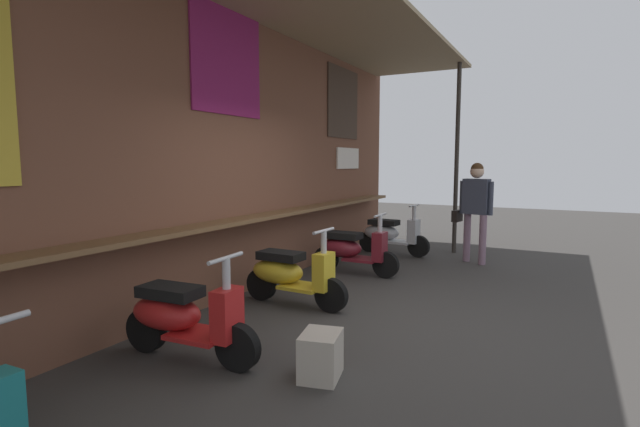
# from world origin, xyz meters

# --- Properties ---
(ground_plane) EXTENTS (28.83, 28.83, 0.00)m
(ground_plane) POSITION_xyz_m (0.00, 0.00, 0.00)
(ground_plane) COLOR #383533
(market_stall_facade) EXTENTS (10.30, 2.23, 3.76)m
(market_stall_facade) POSITION_xyz_m (0.00, 1.89, 2.06)
(market_stall_facade) COLOR brown
(market_stall_facade) RESTS_ON ground_plane
(scooter_red) EXTENTS (0.49, 1.40, 0.97)m
(scooter_red) POSITION_xyz_m (-1.81, 1.08, 0.39)
(scooter_red) COLOR red
(scooter_red) RESTS_ON ground_plane
(scooter_yellow) EXTENTS (0.46, 1.40, 0.97)m
(scooter_yellow) POSITION_xyz_m (-0.02, 1.08, 0.39)
(scooter_yellow) COLOR gold
(scooter_yellow) RESTS_ON ground_plane
(scooter_maroon) EXTENTS (0.46, 1.40, 0.97)m
(scooter_maroon) POSITION_xyz_m (1.80, 1.08, 0.39)
(scooter_maroon) COLOR maroon
(scooter_maroon) RESTS_ON ground_plane
(scooter_silver) EXTENTS (0.50, 1.40, 0.97)m
(scooter_silver) POSITION_xyz_m (3.60, 1.08, 0.39)
(scooter_silver) COLOR #B2B5BA
(scooter_silver) RESTS_ON ground_plane
(shopper_with_handbag) EXTENTS (0.33, 0.68, 1.73)m
(shopper_with_handbag) POSITION_xyz_m (3.54, -0.47, 1.06)
(shopper_with_handbag) COLOR gray
(shopper_with_handbag) RESTS_ON ground_plane
(merchandise_crate) EXTENTS (0.44, 0.38, 0.37)m
(merchandise_crate) POSITION_xyz_m (-1.56, -0.17, 0.19)
(merchandise_crate) COLOR #B2A899
(merchandise_crate) RESTS_ON ground_plane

